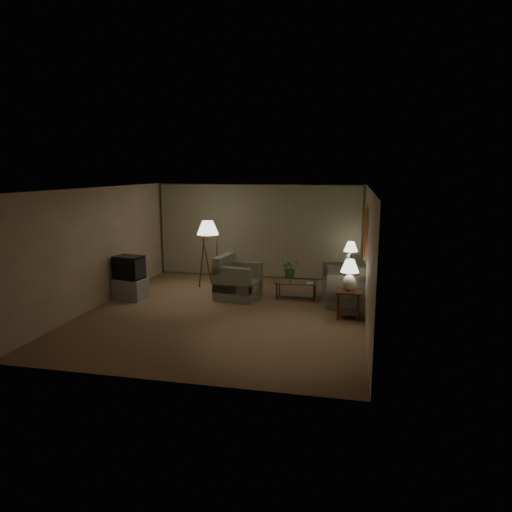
# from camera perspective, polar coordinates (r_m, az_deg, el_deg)

# --- Properties ---
(ground) EXTENTS (7.00, 7.00, 0.00)m
(ground) POSITION_cam_1_polar(r_m,az_deg,el_deg) (10.22, -3.72, -6.86)
(ground) COLOR tan
(ground) RESTS_ON ground
(room_shell) EXTENTS (6.04, 7.02, 2.72)m
(room_shell) POSITION_cam_1_polar(r_m,az_deg,el_deg) (11.28, -1.64, 3.91)
(room_shell) COLOR beige
(room_shell) RESTS_ON ground
(sofa) EXTENTS (1.95, 1.28, 0.78)m
(sofa) POSITION_cam_1_polar(r_m,az_deg,el_deg) (11.14, 10.81, -3.48)
(sofa) COLOR gray
(sofa) RESTS_ON ground
(armchair) EXTENTS (1.23, 1.19, 0.83)m
(armchair) POSITION_cam_1_polar(r_m,az_deg,el_deg) (11.11, -2.26, -3.20)
(armchair) COLOR gray
(armchair) RESTS_ON ground
(side_table_near) EXTENTS (0.52, 0.52, 0.60)m
(side_table_near) POSITION_cam_1_polar(r_m,az_deg,el_deg) (9.83, 11.50, -5.29)
(side_table_near) COLOR #39200F
(side_table_near) RESTS_ON ground
(side_table_far) EXTENTS (0.49, 0.41, 0.60)m
(side_table_far) POSITION_cam_1_polar(r_m,az_deg,el_deg) (12.35, 11.64, -2.07)
(side_table_far) COLOR #39200F
(side_table_far) RESTS_ON ground
(table_lamp_near) EXTENTS (0.38, 0.38, 0.66)m
(table_lamp_near) POSITION_cam_1_polar(r_m,az_deg,el_deg) (9.69, 11.63, -1.98)
(table_lamp_near) COLOR white
(table_lamp_near) RESTS_ON side_table_near
(table_lamp_far) EXTENTS (0.37, 0.37, 0.64)m
(table_lamp_far) POSITION_cam_1_polar(r_m,az_deg,el_deg) (12.24, 11.74, 0.57)
(table_lamp_far) COLOR white
(table_lamp_far) RESTS_ON side_table_far
(coffee_table) EXTENTS (1.03, 0.56, 0.41)m
(coffee_table) POSITION_cam_1_polar(r_m,az_deg,el_deg) (11.14, 5.06, -3.92)
(coffee_table) COLOR silver
(coffee_table) RESTS_ON ground
(tv_cabinet) EXTENTS (0.96, 0.77, 0.50)m
(tv_cabinet) POSITION_cam_1_polar(r_m,az_deg,el_deg) (11.49, -15.46, -3.96)
(tv_cabinet) COLOR #9A9A9C
(tv_cabinet) RESTS_ON ground
(crt_tv) EXTENTS (0.82, 0.70, 0.56)m
(crt_tv) POSITION_cam_1_polar(r_m,az_deg,el_deg) (11.37, -15.59, -1.38)
(crt_tv) COLOR black
(crt_tv) RESTS_ON tv_cabinet
(floor_lamp) EXTENTS (0.57, 0.57, 1.77)m
(floor_lamp) POSITION_cam_1_polar(r_m,az_deg,el_deg) (12.19, -6.00, 0.45)
(floor_lamp) COLOR #39200F
(floor_lamp) RESTS_ON ground
(ottoman) EXTENTS (0.77, 0.77, 0.45)m
(ottoman) POSITION_cam_1_polar(r_m,az_deg,el_deg) (12.99, -2.75, -2.02)
(ottoman) COLOR #984933
(ottoman) RESTS_ON ground
(vase) EXTENTS (0.16, 0.16, 0.14)m
(vase) POSITION_cam_1_polar(r_m,az_deg,el_deg) (11.11, 4.31, -2.83)
(vase) COLOR silver
(vase) RESTS_ON coffee_table
(flowers) EXTENTS (0.53, 0.50, 0.46)m
(flowers) POSITION_cam_1_polar(r_m,az_deg,el_deg) (11.04, 4.33, -1.30)
(flowers) COLOR #406D30
(flowers) RESTS_ON vase
(book) EXTENTS (0.19, 0.24, 0.02)m
(book) POSITION_cam_1_polar(r_m,az_deg,el_deg) (10.98, 6.30, -3.37)
(book) COLOR olive
(book) RESTS_ON coffee_table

